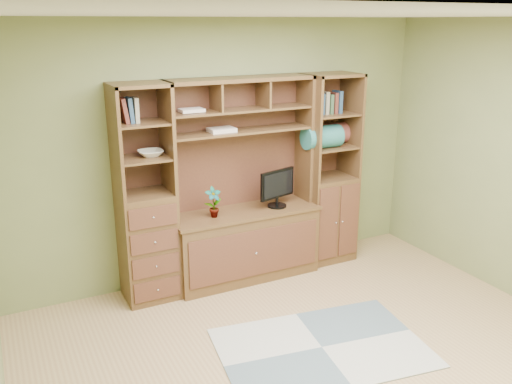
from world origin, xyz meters
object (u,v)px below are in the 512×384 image
left_tower (145,196)px  monitor (277,182)px  center_hutch (245,183)px  right_tower (328,170)px

left_tower → monitor: 1.35m
center_hutch → left_tower: same height
center_hutch → monitor: size_ratio=3.80×
right_tower → monitor: (-0.67, -0.07, -0.03)m
left_tower → monitor: left_tower is taller
center_hutch → left_tower: 1.00m
right_tower → monitor: bearing=-173.6°
right_tower → monitor: size_ratio=3.80×
right_tower → monitor: right_tower is taller
center_hutch → right_tower: bearing=2.2°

